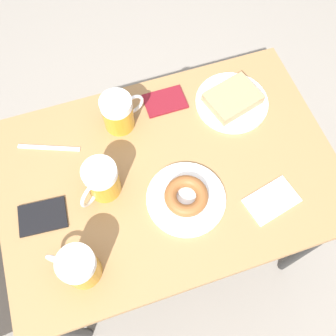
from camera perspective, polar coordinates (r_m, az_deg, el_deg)
ground_plane at (r=1.75m, az=0.00°, el=-10.48°), size 8.00×8.00×0.00m
table at (r=1.13m, az=0.00°, el=-2.05°), size 0.64×0.96×0.73m
plate_with_cake at (r=1.18m, az=9.77°, el=10.15°), size 0.22×0.22×0.04m
plate_with_donut at (r=1.01m, az=2.78°, el=-4.48°), size 0.22×0.22×0.04m
beer_mug_left at (r=1.00m, az=-10.11°, el=-1.89°), size 0.10×0.12×0.12m
beer_mug_center at (r=1.09m, az=-7.55°, el=8.39°), size 0.09×0.13×0.12m
beer_mug_right at (r=0.94m, az=-13.45°, el=-14.43°), size 0.10×0.12×0.12m
napkin_folded at (r=1.06m, az=15.53°, el=-4.79°), size 0.12×0.16×0.00m
fork at (r=1.14m, az=-17.68°, el=2.95°), size 0.08×0.17×0.00m
passport_near_edge at (r=1.17m, az=-0.47°, el=10.13°), size 0.09×0.13×0.01m
passport_far_edge at (r=1.06m, az=-18.56°, el=-7.03°), size 0.10×0.13×0.01m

